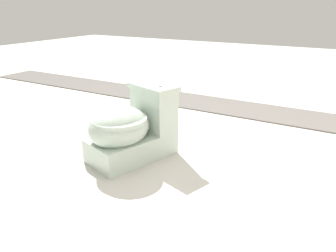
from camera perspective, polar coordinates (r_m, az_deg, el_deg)
The scene contains 3 objects.
ground_plane at distance 2.50m, azimuth -0.05°, elevation -4.19°, with size 14.00×14.00×0.00m, color beige.
gravel_strip at distance 3.46m, azimuth 17.86°, elevation 2.07°, with size 0.56×8.00×0.01m, color #605B56.
toilet at distance 2.31m, azimuth -6.54°, elevation -0.56°, with size 0.71×0.55×0.52m.
Camera 1 is at (1.97, 1.13, 1.05)m, focal length 35.00 mm.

